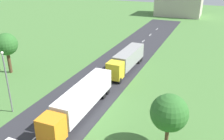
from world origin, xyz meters
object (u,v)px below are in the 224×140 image
at_px(distant_building, 179,2).
at_px(lamppost_second, 7,80).
at_px(truck_third, 127,59).
at_px(truck_second, 81,100).
at_px(tree_oak, 6,45).
at_px(tree_birch, 169,113).

bearing_deg(distant_building, lamppost_second, -95.92).
relative_size(truck_third, distant_building, 0.74).
xyz_separation_m(truck_second, lamppost_second, (-8.58, -3.10, 2.53)).
bearing_deg(lamppost_second, distant_building, 84.08).
xyz_separation_m(truck_third, distant_building, (-0.64, 60.29, 2.92)).
relative_size(truck_second, truck_third, 1.17).
distance_m(lamppost_second, distant_building, 79.84).
distance_m(truck_third, tree_oak, 21.12).
bearing_deg(tree_birch, truck_third, 121.40).
distance_m(truck_third, tree_birch, 21.32).
xyz_separation_m(truck_third, tree_birch, (11.05, -18.10, 2.17)).
distance_m(truck_third, distant_building, 60.36).
bearing_deg(distant_building, tree_oak, -104.60).
bearing_deg(tree_oak, truck_second, -20.31).
bearing_deg(distant_building, tree_birch, -81.52).
bearing_deg(truck_second, distant_building, 90.26).
height_order(truck_second, distant_building, distant_building).
bearing_deg(lamppost_second, truck_third, 65.13).
bearing_deg(truck_second, tree_oak, 159.69).
height_order(truck_third, lamppost_second, lamppost_second).
relative_size(truck_second, distant_building, 0.87).
bearing_deg(truck_third, lamppost_second, -114.87).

